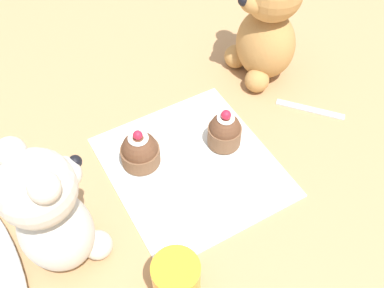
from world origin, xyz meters
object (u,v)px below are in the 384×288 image
(teddy_bear_cream, at_px, (51,213))
(cupcake_near_tan_bear, at_px, (225,131))
(juice_glass, at_px, (176,280))
(teaspoon, at_px, (310,109))
(cupcake_near_cream_bear, at_px, (140,151))
(teddy_bear_tan, at_px, (267,25))

(teddy_bear_cream, height_order, cupcake_near_tan_bear, teddy_bear_cream)
(teddy_bear_cream, xyz_separation_m, juice_glass, (-0.12, -0.10, -0.06))
(teddy_bear_cream, xyz_separation_m, cupcake_near_tan_bear, (0.05, -0.28, -0.06))
(teddy_bear_cream, height_order, teaspoon, teddy_bear_cream)
(cupcake_near_tan_bear, xyz_separation_m, juice_glass, (-0.17, 0.18, 0.00))
(cupcake_near_cream_bear, relative_size, cupcake_near_tan_bear, 0.96)
(cupcake_near_cream_bear, xyz_separation_m, juice_glass, (-0.21, 0.05, 0.01))
(cupcake_near_cream_bear, bearing_deg, teaspoon, -97.74)
(teaspoon, bearing_deg, juice_glass, -105.74)
(teddy_bear_cream, relative_size, teddy_bear_tan, 0.92)
(teddy_bear_cream, bearing_deg, teddy_bear_tan, -84.40)
(teddy_bear_tan, relative_size, cupcake_near_cream_bear, 3.29)
(teddy_bear_cream, relative_size, juice_glass, 2.83)
(cupcake_near_cream_bear, xyz_separation_m, cupcake_near_tan_bear, (-0.03, -0.13, 0.00))
(teddy_bear_tan, height_order, teaspoon, teddy_bear_tan)
(cupcake_near_cream_bear, height_order, teaspoon, cupcake_near_cream_bear)
(teddy_bear_cream, height_order, cupcake_near_cream_bear, teddy_bear_cream)
(teddy_bear_tan, distance_m, teaspoon, 0.16)
(cupcake_near_tan_bear, relative_size, teaspoon, 0.60)
(juice_glass, bearing_deg, cupcake_near_cream_bear, -13.44)
(teddy_bear_tan, relative_size, cupcake_near_tan_bear, 3.14)
(teddy_bear_tan, relative_size, juice_glass, 3.08)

